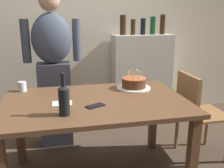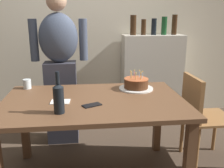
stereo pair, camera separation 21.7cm
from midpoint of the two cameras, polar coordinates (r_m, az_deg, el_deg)
back_wall at (r=3.51m, az=-3.62°, el=13.59°), size 5.20×0.10×2.60m
dining_table at (r=2.11m, az=-1.16°, el=-6.08°), size 1.50×0.96×0.74m
birthday_cake at (r=2.38m, az=8.09°, el=-0.07°), size 0.32×0.32×0.17m
water_glass_near at (r=2.47m, az=-16.32°, el=-0.03°), size 0.07×0.07×0.09m
wine_bottle at (r=1.79m, az=-8.63°, el=-3.07°), size 0.08×0.08×0.30m
cell_phone at (r=1.95m, az=-1.40°, el=-4.86°), size 0.16×0.13×0.01m
napkin_stack at (r=2.04m, az=-8.68°, el=-4.05°), size 0.16×0.12×0.01m
person_man_bearded at (r=2.77m, az=-9.51°, el=3.94°), size 0.61×0.27×1.66m
dining_chair at (r=2.59m, az=21.72°, el=-6.07°), size 0.42×0.42×0.87m
shelf_cabinet at (r=3.54m, az=10.72°, el=1.76°), size 0.81×0.30×1.41m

